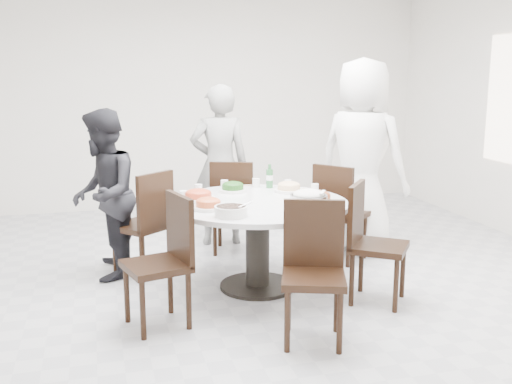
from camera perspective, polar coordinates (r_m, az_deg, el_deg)
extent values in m
cube|color=silver|center=(5.47, 1.01, -7.85)|extent=(6.00, 6.00, 0.01)
cube|color=white|center=(8.09, -4.93, 8.57)|extent=(6.00, 0.01, 2.80)
cube|color=white|center=(2.46, 20.94, 0.97)|extent=(6.00, 0.01, 2.80)
cylinder|color=silver|center=(5.04, 0.15, -5.07)|extent=(1.50, 1.50, 0.75)
cube|color=black|center=(5.82, 8.16, -1.90)|extent=(0.59, 0.59, 0.95)
cube|color=black|center=(6.02, -2.13, -1.33)|extent=(0.54, 0.54, 0.95)
cube|color=black|center=(5.44, -10.89, -2.94)|extent=(0.59, 0.59, 0.95)
cube|color=black|center=(4.33, -9.50, -6.66)|extent=(0.52, 0.52, 0.95)
cube|color=black|center=(4.05, 5.51, -7.88)|extent=(0.54, 0.54, 0.95)
cube|color=black|center=(4.81, 11.64, -4.89)|extent=(0.59, 0.59, 0.95)
imported|color=white|center=(6.07, 10.04, 3.35)|extent=(1.07, 1.12, 1.94)
imported|color=black|center=(6.26, -3.49, 2.55)|extent=(0.65, 0.46, 1.68)
imported|color=black|center=(5.40, -14.32, -0.25)|extent=(0.65, 0.79, 1.49)
cylinder|color=white|center=(5.33, -2.23, 0.35)|extent=(0.25, 0.25, 0.06)
cylinder|color=white|center=(5.33, 3.14, 0.37)|extent=(0.26, 0.26, 0.07)
cylinder|color=white|center=(5.00, -5.51, -0.38)|extent=(0.28, 0.28, 0.08)
cylinder|color=white|center=(4.94, 5.88, -0.59)|extent=(0.27, 0.27, 0.07)
cylinder|color=white|center=(4.68, -4.57, -1.26)|extent=(0.25, 0.25, 0.06)
cylinder|color=silver|center=(4.64, 5.03, -1.01)|extent=(0.29, 0.29, 0.12)
cylinder|color=white|center=(4.45, -2.40, -1.83)|extent=(0.25, 0.25, 0.08)
cylinder|color=#286634|center=(5.50, 1.30, 1.53)|extent=(0.06, 0.06, 0.22)
cylinder|color=white|center=(5.55, -1.43, 0.89)|extent=(0.07, 0.07, 0.08)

